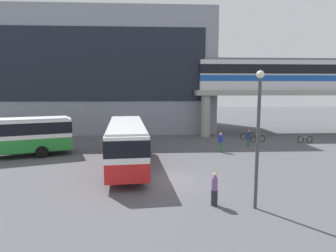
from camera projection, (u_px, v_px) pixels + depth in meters
ground_plane at (161, 147)px, 28.24m from camera, size 120.00×120.00×0.00m
station_building at (97, 74)px, 42.02m from camera, size 31.74×15.76×15.43m
elevated_platform at (300, 97)px, 36.87m from camera, size 27.10×5.78×5.46m
train at (298, 74)px, 36.48m from camera, size 25.06×2.96×3.84m
bus_main at (126, 140)px, 21.07m from camera, size 3.53×11.22×3.22m
bus_secondary at (0, 134)px, 23.69m from camera, size 11.26×6.03×3.22m
bicycle_silver at (305, 139)px, 30.60m from camera, size 1.78×0.31×1.04m
bicycle_brown at (258, 139)px, 30.97m from camera, size 1.77×0.40×1.04m
bicycle_green at (248, 136)px, 32.69m from camera, size 1.78×0.29×1.04m
pedestrian_by_bike_rack at (249, 139)px, 28.73m from camera, size 0.42×0.48×1.62m
pedestrian_at_kerb at (221, 143)px, 26.06m from camera, size 0.46×0.47×1.76m
pedestrian_walking_across at (214, 190)px, 14.18m from camera, size 0.32×0.43×1.64m
lamp_post at (258, 129)px, 13.44m from camera, size 0.36×0.36×6.49m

